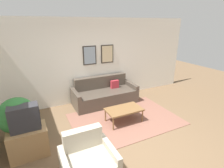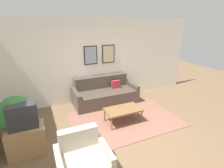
{
  "view_description": "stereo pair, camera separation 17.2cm",
  "coord_description": "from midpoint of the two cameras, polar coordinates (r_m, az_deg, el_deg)",
  "views": [
    {
      "loc": [
        -1.66,
        -2.65,
        2.54
      ],
      "look_at": [
        0.47,
        1.65,
        0.85
      ],
      "focal_mm": 28.0,
      "sensor_mm": 36.0,
      "label": 1
    },
    {
      "loc": [
        -1.5,
        -2.72,
        2.54
      ],
      "look_at": [
        0.47,
        1.65,
        0.85
      ],
      "focal_mm": 28.0,
      "sensor_mm": 36.0,
      "label": 2
    }
  ],
  "objects": [
    {
      "name": "area_rug",
      "position": [
        4.96,
        3.27,
        -11.35
      ],
      "size": [
        2.87,
        1.98,
        0.01
      ],
      "color": "brown",
      "rests_on": "ground_plane"
    },
    {
      "name": "ground_plane",
      "position": [
        4.01,
        3.46,
        -19.85
      ],
      "size": [
        16.0,
        16.0,
        0.0
      ],
      "primitive_type": "plane",
      "color": "brown"
    },
    {
      "name": "potted_plant_tall",
      "position": [
        4.07,
        -29.54,
        -9.16
      ],
      "size": [
        0.74,
        0.74,
        1.15
      ],
      "color": "beige",
      "rests_on": "ground_plane"
    },
    {
      "name": "potted_plant_by_window",
      "position": [
        4.61,
        -30.42,
        -8.71
      ],
      "size": [
        0.59,
        0.59,
        0.89
      ],
      "color": "slate",
      "rests_on": "ground_plane"
    },
    {
      "name": "tv",
      "position": [
        3.79,
        -27.87,
        -9.73
      ],
      "size": [
        0.54,
        0.28,
        0.5
      ],
      "color": "#2D2D33",
      "rests_on": "tv_stand"
    },
    {
      "name": "wall_back",
      "position": [
        5.74,
        -9.77,
        7.2
      ],
      "size": [
        8.0,
        0.09,
        2.7
      ],
      "color": "white",
      "rests_on": "ground_plane"
    },
    {
      "name": "coffee_table",
      "position": [
        4.67,
        2.86,
        -8.47
      ],
      "size": [
        0.95,
        0.56,
        0.39
      ],
      "color": "brown",
      "rests_on": "ground_plane"
    },
    {
      "name": "couch",
      "position": [
        5.79,
        -3.32,
        -3.43
      ],
      "size": [
        2.07,
        0.9,
        0.85
      ],
      "color": "#4C4238",
      "rests_on": "ground_plane"
    },
    {
      "name": "armchair",
      "position": [
        3.28,
        -9.36,
        -24.44
      ],
      "size": [
        0.86,
        0.76,
        0.81
      ],
      "rotation": [
        0.0,
        0.0,
        -0.15
      ],
      "color": "#B2A893",
      "rests_on": "ground_plane"
    },
    {
      "name": "tv_stand",
      "position": [
        4.06,
        -26.67,
        -16.51
      ],
      "size": [
        0.72,
        0.49,
        0.59
      ],
      "color": "#A87F51",
      "rests_on": "ground_plane"
    }
  ]
}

